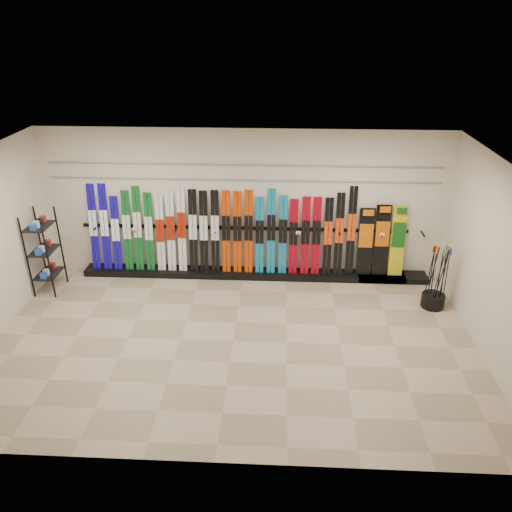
{
  "coord_description": "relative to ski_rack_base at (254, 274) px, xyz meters",
  "views": [
    {
      "loc": [
        0.73,
        -6.81,
        4.95
      ],
      "look_at": [
        0.33,
        1.0,
        1.1
      ],
      "focal_mm": 35.0,
      "sensor_mm": 36.0,
      "label": 1
    }
  ],
  "objects": [
    {
      "name": "right_wall",
      "position": [
        3.78,
        -2.28,
        1.44
      ],
      "size": [
        0.0,
        5.0,
        5.0
      ],
      "primitive_type": "plane",
      "rotation": [
        1.57,
        0.0,
        -1.57
      ],
      "color": "beige",
      "rests_on": "floor"
    },
    {
      "name": "ski_rack_base",
      "position": [
        0.0,
        0.0,
        0.0
      ],
      "size": [
        8.0,
        0.4,
        0.12
      ],
      "primitive_type": "cube",
      "color": "black",
      "rests_on": "floor"
    },
    {
      "name": "floor",
      "position": [
        -0.22,
        -2.28,
        -0.06
      ],
      "size": [
        8.0,
        8.0,
        0.0
      ],
      "primitive_type": "plane",
      "color": "gray",
      "rests_on": "ground"
    },
    {
      "name": "skis",
      "position": [
        -0.69,
        0.07,
        0.89
      ],
      "size": [
        5.38,
        0.29,
        1.8
      ],
      "color": "#1408AA",
      "rests_on": "ski_rack_base"
    },
    {
      "name": "pole_bin",
      "position": [
        3.38,
        -1.01,
        0.07
      ],
      "size": [
        0.42,
        0.42,
        0.25
      ],
      "primitive_type": "cylinder",
      "color": "black",
      "rests_on": "floor"
    },
    {
      "name": "accessory_rack",
      "position": [
        -3.97,
        -0.74,
        0.76
      ],
      "size": [
        0.4,
        0.6,
        1.63
      ],
      "primitive_type": "cube",
      "color": "black",
      "rests_on": "floor"
    },
    {
      "name": "slatwall_rail_0",
      "position": [
        -0.22,
        0.2,
        1.94
      ],
      "size": [
        7.6,
        0.02,
        0.03
      ],
      "primitive_type": "cube",
      "color": "gray",
      "rests_on": "back_wall"
    },
    {
      "name": "ceiling",
      "position": [
        -0.22,
        -2.28,
        2.94
      ],
      "size": [
        8.0,
        8.0,
        0.0
      ],
      "primitive_type": "plane",
      "rotation": [
        3.14,
        0.0,
        0.0
      ],
      "color": "silver",
      "rests_on": "back_wall"
    },
    {
      "name": "slatwall_rail_1",
      "position": [
        -0.22,
        0.2,
        2.24
      ],
      "size": [
        7.6,
        0.02,
        0.03
      ],
      "primitive_type": "cube",
      "color": "gray",
      "rests_on": "back_wall"
    },
    {
      "name": "back_wall",
      "position": [
        -0.22,
        0.22,
        1.44
      ],
      "size": [
        8.0,
        0.0,
        8.0
      ],
      "primitive_type": "plane",
      "rotation": [
        1.57,
        0.0,
        0.0
      ],
      "color": "beige",
      "rests_on": "floor"
    },
    {
      "name": "snowboards",
      "position": [
        2.54,
        0.07,
        0.77
      ],
      "size": [
        0.93,
        0.22,
        1.45
      ],
      "color": "black",
      "rests_on": "ski_rack_base"
    },
    {
      "name": "ski_poles",
      "position": [
        3.39,
        -1.0,
        0.55
      ],
      "size": [
        0.32,
        0.29,
        1.18
      ],
      "color": "black",
      "rests_on": "pole_bin"
    }
  ]
}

